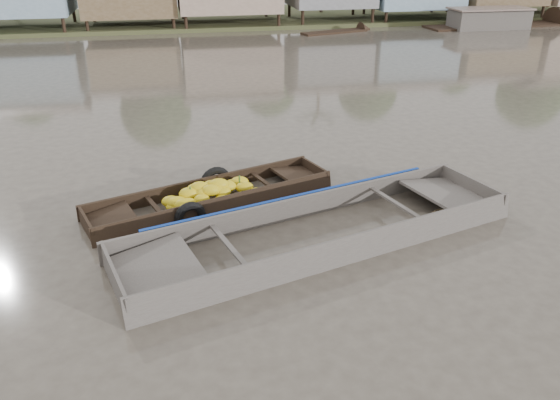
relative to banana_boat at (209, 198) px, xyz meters
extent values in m
plane|color=#484037|center=(1.08, -2.54, -0.16)|extent=(120.00, 120.00, 0.00)
cube|color=#384723|center=(1.08, 30.46, -0.16)|extent=(120.00, 12.00, 0.50)
cube|color=black|center=(0.07, 0.03, -0.24)|extent=(5.60, 2.82, 0.08)
cube|color=black|center=(-0.13, 0.60, -0.02)|extent=(5.41, 2.00, 0.53)
cube|color=black|center=(0.27, -0.55, -0.02)|extent=(5.41, 2.00, 0.53)
cube|color=black|center=(2.70, 0.93, -0.02)|extent=(0.46, 1.18, 0.50)
cube|color=black|center=(2.24, 0.78, 0.04)|extent=(1.26, 1.32, 0.19)
cube|color=black|center=(-2.56, -0.88, -0.02)|extent=(0.46, 1.18, 0.50)
cube|color=black|center=(-2.10, -0.73, 0.04)|extent=(1.26, 1.32, 0.19)
cube|color=black|center=(-1.19, -0.41, 0.09)|extent=(0.48, 1.15, 0.05)
cube|color=black|center=(1.33, 0.46, 0.09)|extent=(0.48, 1.15, 0.05)
ellipsoid|color=yellow|center=(0.03, -0.15, 0.25)|extent=(0.51, 0.42, 0.27)
ellipsoid|color=yellow|center=(-0.79, -0.33, 0.00)|extent=(0.41, 0.35, 0.22)
ellipsoid|color=yellow|center=(-0.16, 0.21, 0.12)|extent=(0.43, 0.36, 0.23)
ellipsoid|color=yellow|center=(1.09, 0.01, 0.02)|extent=(0.44, 0.37, 0.23)
ellipsoid|color=yellow|center=(-0.15, 0.16, 0.16)|extent=(0.47, 0.40, 0.25)
ellipsoid|color=yellow|center=(0.20, 0.43, 0.08)|extent=(0.46, 0.38, 0.24)
ellipsoid|color=yellow|center=(0.43, 0.09, 0.20)|extent=(0.49, 0.41, 0.26)
ellipsoid|color=yellow|center=(0.23, 0.48, 0.07)|extent=(0.44, 0.37, 0.23)
ellipsoid|color=yellow|center=(-0.18, -0.34, 0.14)|extent=(0.41, 0.34, 0.22)
ellipsoid|color=yellow|center=(-0.20, -0.01, 0.28)|extent=(0.50, 0.42, 0.26)
ellipsoid|color=yellow|center=(-0.85, -0.16, 0.06)|extent=(0.49, 0.41, 0.26)
ellipsoid|color=yellow|center=(0.30, -0.09, 0.15)|extent=(0.46, 0.39, 0.24)
ellipsoid|color=yellow|center=(0.07, 0.12, 0.26)|extent=(0.41, 0.34, 0.21)
ellipsoid|color=yellow|center=(-0.65, -0.58, -0.03)|extent=(0.42, 0.35, 0.22)
ellipsoid|color=yellow|center=(-0.48, -0.38, 0.08)|extent=(0.47, 0.40, 0.25)
ellipsoid|color=yellow|center=(-0.51, -0.49, 0.04)|extent=(0.52, 0.44, 0.28)
ellipsoid|color=yellow|center=(0.17, -0.05, 0.19)|extent=(0.48, 0.40, 0.25)
ellipsoid|color=yellow|center=(-0.44, -0.09, 0.19)|extent=(0.53, 0.45, 0.28)
ellipsoid|color=yellow|center=(0.59, 0.50, 0.05)|extent=(0.46, 0.39, 0.24)
ellipsoid|color=yellow|center=(-0.72, -0.29, 0.08)|extent=(0.53, 0.45, 0.28)
ellipsoid|color=yellow|center=(-0.30, 0.21, 0.16)|extent=(0.42, 0.35, 0.22)
ellipsoid|color=yellow|center=(-0.11, -0.12, 0.19)|extent=(0.50, 0.42, 0.26)
ellipsoid|color=yellow|center=(0.83, 0.14, 0.12)|extent=(0.49, 0.41, 0.26)
ellipsoid|color=yellow|center=(0.76, 0.49, 0.10)|extent=(0.52, 0.44, 0.27)
ellipsoid|color=yellow|center=(-0.02, 0.13, 0.19)|extent=(0.51, 0.42, 0.27)
ellipsoid|color=yellow|center=(0.27, -0.26, 0.04)|extent=(0.43, 0.36, 0.23)
ellipsoid|color=yellow|center=(0.23, 0.05, 0.28)|extent=(0.54, 0.46, 0.29)
ellipsoid|color=yellow|center=(-0.19, 0.07, 0.17)|extent=(0.47, 0.39, 0.25)
ellipsoid|color=yellow|center=(-0.47, -0.47, 0.02)|extent=(0.52, 0.43, 0.27)
ellipsoid|color=yellow|center=(-0.57, -0.40, 0.08)|extent=(0.53, 0.45, 0.28)
cylinder|color=#3F6626|center=(-0.41, -0.14, 0.27)|extent=(0.04, 0.04, 0.18)
cylinder|color=#3F6626|center=(0.26, 0.09, 0.27)|extent=(0.04, 0.04, 0.18)
cylinder|color=#3F6626|center=(0.74, 0.26, 0.27)|extent=(0.04, 0.04, 0.18)
torus|color=black|center=(0.23, 0.80, 0.00)|extent=(0.82, 0.43, 0.80)
torus|color=black|center=(-0.47, -0.88, 0.00)|extent=(0.73, 0.40, 0.71)
cube|color=#49423E|center=(2.04, -2.04, -0.24)|extent=(8.23, 3.88, 0.08)
cube|color=#49423E|center=(1.77, -1.10, 0.05)|extent=(7.97, 2.43, 0.66)
cube|color=#49423E|center=(2.31, -2.99, 0.05)|extent=(7.97, 2.43, 0.66)
cube|color=#49423E|center=(5.92, -0.94, 0.05)|extent=(0.61, 1.95, 0.62)
cube|color=#49423E|center=(5.24, -1.13, 0.13)|extent=(1.82, 2.05, 0.25)
cube|color=#49423E|center=(-1.84, -3.15, 0.05)|extent=(0.61, 1.95, 0.62)
cube|color=#49423E|center=(-1.16, -2.96, 0.13)|extent=(1.82, 2.05, 0.25)
cube|color=#49423E|center=(0.19, -2.57, 0.18)|extent=(0.63, 1.89, 0.05)
cube|color=#49423E|center=(3.89, -1.52, 0.18)|extent=(0.63, 1.89, 0.05)
cube|color=#665E54|center=(2.04, -2.04, -0.19)|extent=(6.33, 3.20, 0.02)
cube|color=navy|center=(1.75, -1.03, 0.30)|extent=(6.43, 1.92, 0.16)
torus|color=olive|center=(4.93, -1.56, -0.16)|extent=(0.46, 0.46, 0.07)
torus|color=olive|center=(4.93, -1.56, -0.12)|extent=(0.37, 0.37, 0.07)
cube|color=black|center=(21.04, 23.16, -0.21)|extent=(9.89, 2.83, 0.35)
cube|color=black|center=(9.69, 22.73, -0.21)|extent=(4.45, 2.14, 0.35)
cube|color=black|center=(20.08, 22.46, 0.39)|extent=(5.00, 2.00, 1.20)
camera|label=1|loc=(-0.63, -11.21, 5.33)|focal=35.00mm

